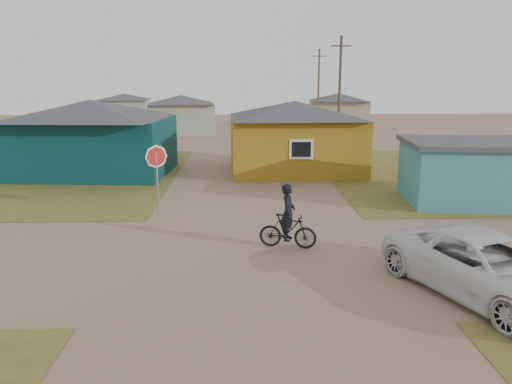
# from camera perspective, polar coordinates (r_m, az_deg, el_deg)

# --- Properties ---
(ground) EXTENTS (120.00, 120.00, 0.00)m
(ground) POSITION_cam_1_polar(r_m,az_deg,el_deg) (14.52, 0.46, -7.65)
(ground) COLOR #906C53
(grass_ne) EXTENTS (20.00, 18.00, 0.00)m
(grass_ne) POSITION_cam_1_polar(r_m,az_deg,el_deg) (30.74, 26.45, 1.97)
(grass_ne) COLOR brown
(grass_ne) RESTS_ON ground
(house_teal) EXTENTS (8.93, 7.08, 4.00)m
(house_teal) POSITION_cam_1_polar(r_m,az_deg,el_deg) (28.40, -18.20, 6.07)
(house_teal) COLOR #093033
(house_teal) RESTS_ON ground
(house_yellow) EXTENTS (7.72, 6.76, 3.90)m
(house_yellow) POSITION_cam_1_polar(r_m,az_deg,el_deg) (27.93, 4.46, 6.46)
(house_yellow) COLOR #9A7017
(house_yellow) RESTS_ON ground
(shed_turquoise) EXTENTS (6.71, 4.93, 2.60)m
(shed_turquoise) POSITION_cam_1_polar(r_m,az_deg,el_deg) (22.79, 24.38, 2.15)
(shed_turquoise) COLOR teal
(shed_turquoise) RESTS_ON ground
(house_pale_west) EXTENTS (7.04, 6.15, 3.60)m
(house_pale_west) POSITION_cam_1_polar(r_m,az_deg,el_deg) (48.01, -8.48, 8.83)
(house_pale_west) COLOR #959C86
(house_pale_west) RESTS_ON ground
(house_beige_east) EXTENTS (6.95, 6.05, 3.60)m
(house_beige_east) POSITION_cam_1_polar(r_m,az_deg,el_deg) (54.72, 9.38, 9.27)
(house_beige_east) COLOR tan
(house_beige_east) RESTS_ON ground
(house_pale_north) EXTENTS (6.28, 5.81, 3.40)m
(house_pale_north) POSITION_cam_1_polar(r_m,az_deg,el_deg) (61.18, -14.76, 9.28)
(house_pale_north) COLOR #959C86
(house_pale_north) RESTS_ON ground
(utility_pole_near) EXTENTS (1.40, 0.20, 8.00)m
(utility_pole_near) POSITION_cam_1_polar(r_m,az_deg,el_deg) (36.30, 9.52, 11.16)
(utility_pole_near) COLOR brown
(utility_pole_near) RESTS_ON ground
(utility_pole_far) EXTENTS (1.40, 0.20, 8.00)m
(utility_pole_far) POSITION_cam_1_polar(r_m,az_deg,el_deg) (52.23, 7.15, 11.69)
(utility_pole_far) COLOR brown
(utility_pole_far) RESTS_ON ground
(stop_sign) EXTENTS (0.87, 0.19, 2.68)m
(stop_sign) POSITION_cam_1_polar(r_m,az_deg,el_deg) (19.06, -11.29, 3.14)
(stop_sign) COLOR gray
(stop_sign) RESTS_ON ground
(cyclist) EXTENTS (1.84, 0.89, 2.00)m
(cyclist) POSITION_cam_1_polar(r_m,az_deg,el_deg) (15.27, 3.67, -3.76)
(cyclist) COLOR black
(cyclist) RESTS_ON ground
(vehicle) EXTENTS (4.30, 5.91, 1.49)m
(vehicle) POSITION_cam_1_polar(r_m,az_deg,el_deg) (13.07, 25.07, -7.79)
(vehicle) COLOR silver
(vehicle) RESTS_ON ground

